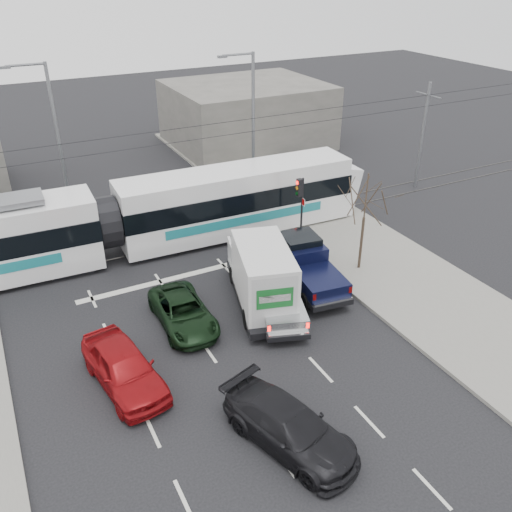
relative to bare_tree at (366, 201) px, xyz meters
name	(u,v)px	position (x,y,z in m)	size (l,w,h in m)	color
ground	(246,339)	(-7.60, -2.50, -3.79)	(120.00, 120.00, 0.00)	black
sidewalk_right	(414,285)	(1.40, -2.50, -3.72)	(6.00, 60.00, 0.15)	gray
rails	(166,241)	(-7.60, 7.50, -3.78)	(60.00, 1.60, 0.03)	#33302D
building_right	(247,115)	(4.40, 21.50, -1.29)	(12.00, 10.00, 5.00)	slate
bare_tree	(366,201)	(0.00, 0.00, 0.00)	(2.40, 2.40, 5.00)	#47382B
traffic_signal	(300,196)	(-1.13, 4.00, -1.05)	(0.44, 0.44, 3.60)	black
street_lamp_near	(251,118)	(-0.29, 11.50, 1.32)	(2.38, 0.25, 9.00)	slate
street_lamp_far	(54,133)	(-11.79, 13.50, 1.32)	(2.38, 0.25, 9.00)	slate
catenary	(161,175)	(-7.60, 7.50, 0.09)	(60.00, 0.20, 7.00)	black
tram	(107,224)	(-10.81, 6.95, -1.79)	(27.76, 3.70, 5.65)	white
silver_pickup	(277,290)	(-5.38, -1.07, -2.85)	(3.39, 5.51, 1.90)	black
box_truck	(261,275)	(-5.83, -0.46, -2.25)	(3.77, 6.58, 3.11)	black
navy_pickup	(305,263)	(-3.14, 0.14, -2.68)	(2.62, 5.58, 2.26)	black
green_car	(183,312)	(-9.51, -0.32, -3.17)	(2.07, 4.48, 1.25)	black
red_car	(124,367)	(-12.75, -2.87, -2.99)	(1.89, 4.71, 1.60)	maroon
dark_car	(290,427)	(-8.80, -8.04, -3.08)	(2.00, 4.93, 1.43)	black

